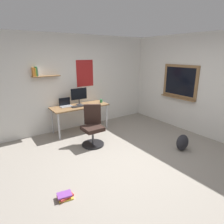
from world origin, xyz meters
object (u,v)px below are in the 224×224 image
(computer_mouse, at_px, (88,105))
(book_stack_on_floor, at_px, (65,196))
(laptop, at_px, (66,104))
(keyboard, at_px, (78,106))
(monitor_primary, at_px, (79,95))
(desk, at_px, (80,108))
(coffee_mug, at_px, (101,101))
(backpack, at_px, (182,142))
(office_chair, at_px, (93,128))

(computer_mouse, height_order, book_stack_on_floor, computer_mouse)
(laptop, relative_size, keyboard, 0.84)
(monitor_primary, bearing_deg, keyboard, -123.05)
(desk, relative_size, coffee_mug, 16.79)
(monitor_primary, distance_m, computer_mouse, 0.35)
(keyboard, bearing_deg, backpack, -57.95)
(coffee_mug, height_order, book_stack_on_floor, coffee_mug)
(keyboard, height_order, computer_mouse, computer_mouse)
(computer_mouse, bearing_deg, office_chair, -111.49)
(keyboard, distance_m, book_stack_on_floor, 2.70)
(office_chair, xyz_separation_m, keyboard, (0.07, 0.88, 0.33))
(desk, distance_m, computer_mouse, 0.23)
(computer_mouse, xyz_separation_m, book_stack_on_floor, (-1.60, -2.25, -0.70))
(monitor_primary, relative_size, backpack, 1.27)
(backpack, bearing_deg, book_stack_on_floor, 179.20)
(laptop, bearing_deg, book_stack_on_floor, -112.98)
(desk, bearing_deg, office_chair, -98.48)
(office_chair, xyz_separation_m, monitor_primary, (0.18, 1.05, 0.59))
(laptop, relative_size, monitor_primary, 0.67)
(computer_mouse, bearing_deg, book_stack_on_floor, -125.43)
(desk, xyz_separation_m, laptop, (-0.35, 0.15, 0.12))
(keyboard, xyz_separation_m, coffee_mug, (0.75, 0.05, 0.04))
(office_chair, height_order, coffee_mug, office_chair)
(computer_mouse, height_order, backpack, computer_mouse)
(keyboard, xyz_separation_m, book_stack_on_floor, (-1.32, -2.25, -0.69))
(computer_mouse, distance_m, coffee_mug, 0.47)
(office_chair, relative_size, laptop, 3.06)
(laptop, height_order, computer_mouse, laptop)
(desk, distance_m, office_chair, 1.00)
(book_stack_on_floor, bearing_deg, keyboard, 59.59)
(computer_mouse, relative_size, book_stack_on_floor, 0.41)
(laptop, height_order, keyboard, laptop)
(desk, relative_size, book_stack_on_floor, 6.15)
(office_chair, relative_size, coffee_mug, 10.33)
(desk, xyz_separation_m, keyboard, (-0.08, -0.08, 0.08))
(monitor_primary, distance_m, backpack, 2.91)
(keyboard, distance_m, backpack, 2.75)
(laptop, bearing_deg, office_chair, -79.45)
(laptop, height_order, coffee_mug, laptop)
(office_chair, height_order, computer_mouse, office_chair)
(desk, relative_size, backpack, 4.22)
(monitor_primary, height_order, keyboard, monitor_primary)
(laptop, distance_m, book_stack_on_floor, 2.79)
(office_chair, distance_m, computer_mouse, 1.00)
(laptop, xyz_separation_m, backpack, (1.70, -2.51, -0.60))
(keyboard, distance_m, coffee_mug, 0.75)
(monitor_primary, xyz_separation_m, keyboard, (-0.12, -0.18, -0.26))
(desk, xyz_separation_m, book_stack_on_floor, (-1.40, -2.33, -0.61))
(desk, relative_size, keyboard, 4.17)
(laptop, distance_m, computer_mouse, 0.60)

